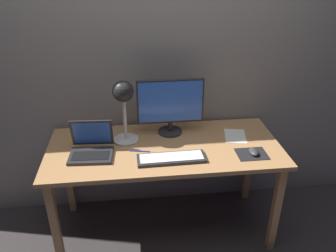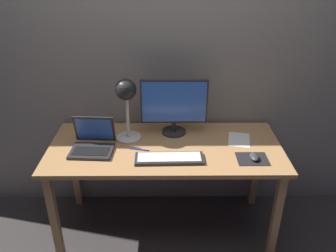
% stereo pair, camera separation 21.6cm
% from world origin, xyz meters
% --- Properties ---
extents(ground_plane, '(4.80, 4.80, 0.00)m').
position_xyz_m(ground_plane, '(0.00, 0.00, 0.00)').
color(ground_plane, '#383333').
rests_on(ground_plane, ground).
extents(back_wall, '(4.80, 0.06, 2.60)m').
position_xyz_m(back_wall, '(0.00, 0.40, 1.30)').
color(back_wall, gray).
rests_on(back_wall, ground).
extents(desk, '(1.60, 0.70, 0.74)m').
position_xyz_m(desk, '(0.00, 0.00, 0.66)').
color(desk, tan).
rests_on(desk, ground).
extents(monitor, '(0.48, 0.18, 0.41)m').
position_xyz_m(monitor, '(0.06, 0.19, 0.97)').
color(monitor, '#28282B').
rests_on(monitor, desk).
extents(keyboard_main, '(0.44, 0.15, 0.03)m').
position_xyz_m(keyboard_main, '(0.03, -0.18, 0.75)').
color(keyboard_main, '#28282B').
rests_on(keyboard_main, desk).
extents(laptop, '(0.29, 0.26, 0.22)m').
position_xyz_m(laptop, '(-0.49, -0.03, 0.80)').
color(laptop, '#28282B').
rests_on(laptop, desk).
extents(desk_lamp, '(0.18, 0.18, 0.45)m').
position_xyz_m(desk_lamp, '(-0.26, 0.11, 1.06)').
color(desk_lamp, beige).
rests_on(desk_lamp, desk).
extents(mousepad, '(0.20, 0.16, 0.00)m').
position_xyz_m(mousepad, '(0.56, -0.17, 0.74)').
color(mousepad, black).
rests_on(mousepad, desk).
extents(mouse, '(0.06, 0.10, 0.03)m').
position_xyz_m(mouse, '(0.57, -0.18, 0.76)').
color(mouse, '#38383A').
rests_on(mouse, mousepad).
extents(paper_sheet_near_mouse, '(0.19, 0.23, 0.00)m').
position_xyz_m(paper_sheet_near_mouse, '(0.53, 0.08, 0.74)').
color(paper_sheet_near_mouse, white).
rests_on(paper_sheet_near_mouse, desk).
extents(pen, '(0.14, 0.04, 0.01)m').
position_xyz_m(pen, '(-0.18, -0.05, 0.74)').
color(pen, '#2633A5').
rests_on(pen, desk).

